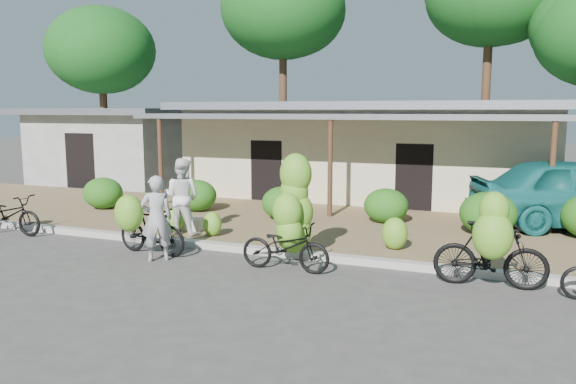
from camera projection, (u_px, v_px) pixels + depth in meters
name	position (u px, v px, depth m)	size (l,w,h in m)	color
ground	(227.00, 281.00, 10.21)	(100.00, 100.00, 0.00)	#413F3D
sidewalk	(317.00, 226.00, 14.79)	(60.00, 6.00, 0.12)	brown
curb	(271.00, 252.00, 12.03)	(60.00, 0.25, 0.15)	#A8A399
shop_main	(371.00, 149.00, 19.99)	(13.00, 8.50, 3.35)	beige
shop_grey	(121.00, 144.00, 24.13)	(7.00, 6.00, 3.15)	#A7A8A2
tree_back_left	(99.00, 49.00, 26.44)	(5.17, 5.05, 7.88)	#4C351E
tree_far_center	(280.00, 7.00, 25.97)	(5.82, 5.75, 10.01)	#4C351E
hedge_0	(103.00, 193.00, 16.96)	(1.22, 1.10, 0.95)	#1E5413
hedge_1	(197.00, 195.00, 16.57)	(1.19, 1.07, 0.93)	#1E5413
hedge_2	(283.00, 203.00, 15.30)	(1.16, 1.04, 0.90)	#1E5413
hedge_3	(386.00, 206.00, 14.85)	(1.17, 1.06, 0.92)	#1E5413
hedge_4	(488.00, 213.00, 13.37)	(1.33, 1.20, 1.04)	#1E5413
bike_far_left	(6.00, 212.00, 13.86)	(1.94, 1.27, 1.42)	black
bike_left	(147.00, 227.00, 11.91)	(1.81, 1.25, 1.39)	black
bike_center	(290.00, 224.00, 11.01)	(1.80, 1.18, 2.24)	black
bike_right	(491.00, 249.00, 9.61)	(1.96, 1.25, 1.78)	black
loose_banana_a	(174.00, 220.00, 13.67)	(0.48, 0.41, 0.60)	#6CA92A
loose_banana_b	(212.00, 224.00, 13.28)	(0.47, 0.40, 0.58)	#6CA92A
loose_banana_c	(395.00, 233.00, 11.99)	(0.56, 0.47, 0.70)	#6CA92A
sack_near	(186.00, 224.00, 13.96)	(0.85, 0.40, 0.30)	beige
sack_far	(162.00, 220.00, 14.50)	(0.75, 0.38, 0.28)	beige
vendor	(157.00, 218.00, 11.47)	(0.65, 0.43, 1.78)	#969696
bystander	(182.00, 196.00, 13.40)	(0.89, 0.70, 1.84)	white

